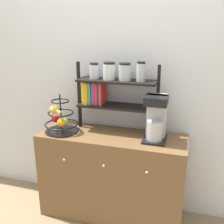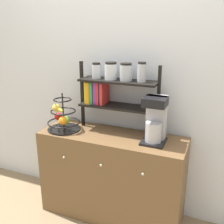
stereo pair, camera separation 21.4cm
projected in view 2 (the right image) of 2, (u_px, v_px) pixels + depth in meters
name	position (u px, v px, depth m)	size (l,w,h in m)	color
wall_back	(123.00, 70.00, 2.27)	(7.00, 0.05, 2.60)	silver
sideboard	(112.00, 176.00, 2.32)	(1.25, 0.44, 0.78)	brown
coffee_maker	(155.00, 120.00, 2.03)	(0.18, 0.21, 0.37)	black
fruit_stand	(62.00, 118.00, 2.29)	(0.29, 0.29, 0.33)	black
shelf_hutch	(112.00, 87.00, 2.20)	(0.71, 0.20, 0.61)	black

